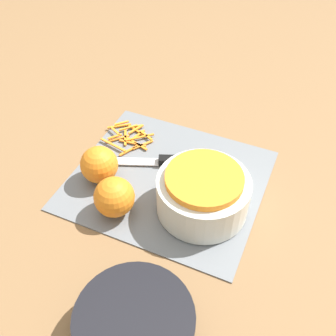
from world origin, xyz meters
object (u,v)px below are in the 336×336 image
(orange_right, at_px, (114,197))
(knife, at_px, (171,161))
(bowl_dark, at_px, (135,326))
(orange_left, at_px, (99,165))
(bowl_speckled, at_px, (203,193))

(orange_right, bearing_deg, knife, -105.79)
(bowl_dark, relative_size, orange_right, 2.27)
(knife, bearing_deg, bowl_dark, 83.33)
(knife, xyz_separation_m, orange_right, (0.05, 0.16, 0.03))
(bowl_dark, distance_m, orange_left, 0.34)
(orange_left, xyz_separation_m, orange_right, (-0.07, 0.06, 0.00))
(knife, height_order, orange_left, orange_left)
(bowl_speckled, bearing_deg, knife, -40.97)
(orange_left, bearing_deg, bowl_speckled, -177.37)
(bowl_dark, distance_m, orange_right, 0.24)
(orange_left, bearing_deg, orange_right, 138.07)
(orange_left, distance_m, orange_right, 0.10)
(bowl_speckled, distance_m, bowl_dark, 0.27)
(bowl_dark, relative_size, orange_left, 2.29)
(bowl_dark, height_order, knife, bowl_dark)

